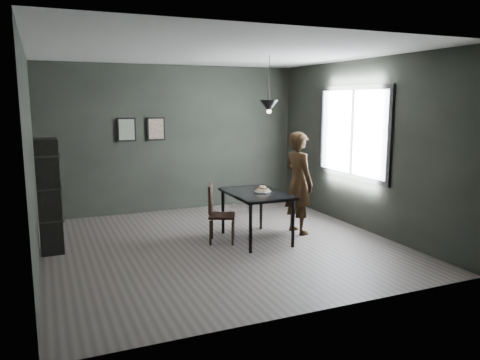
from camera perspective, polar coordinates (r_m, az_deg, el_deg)
name	(u,v)px	position (r m, az deg, el deg)	size (l,w,h in m)	color
ground	(220,244)	(7.09, -2.47, -7.84)	(5.00, 5.00, 0.00)	#3A3432
back_wall	(174,139)	(9.17, -8.08, 5.01)	(5.00, 0.10, 2.80)	black
ceiling	(218,52)	(6.79, -2.65, 15.31)	(5.00, 5.00, 0.02)	silver
window_assembly	(352,132)	(8.15, 13.51, 5.67)	(0.04, 1.96, 1.56)	white
cafe_table	(256,197)	(7.14, 2.00, -2.13)	(0.80, 1.20, 0.75)	black
white_plate	(263,192)	(7.14, 2.78, -1.46)	(0.23, 0.23, 0.01)	white
donut_pile	(263,190)	(7.13, 2.79, -1.17)	(0.22, 0.22, 0.09)	beige
woman	(299,183)	(7.57, 7.15, -0.34)	(0.60, 0.40, 1.65)	black
wood_chair	(217,210)	(7.07, -2.85, -3.63)	(0.51, 0.51, 0.89)	black
shelf_unit	(49,196)	(7.13, -22.28, -1.77)	(0.30, 0.54, 1.61)	black
pendant_lamp	(269,106)	(7.19, 3.55, 9.01)	(0.28, 0.28, 0.86)	black
framed_print_left	(127,130)	(8.93, -13.66, 5.99)	(0.34, 0.04, 0.44)	black
framed_print_right	(156,129)	(9.04, -10.21, 6.15)	(0.34, 0.04, 0.44)	black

